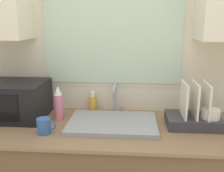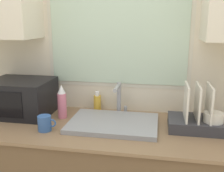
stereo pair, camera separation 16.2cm
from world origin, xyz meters
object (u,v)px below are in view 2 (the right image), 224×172
spray_bottle (62,102)px  mug_near_sink (45,123)px  soap_bottle (97,103)px  dish_rack (198,119)px  faucet (119,96)px  microwave (21,97)px

spray_bottle → mug_near_sink: (-0.03, -0.24, -0.07)m
spray_bottle → soap_bottle: bearing=41.3°
dish_rack → soap_bottle: size_ratio=2.24×
mug_near_sink → faucet: bearing=41.7°
faucet → spray_bottle: spray_bottle is taller
microwave → soap_bottle: 0.56m
mug_near_sink → dish_rack: bearing=11.5°
soap_bottle → mug_near_sink: 0.48m
faucet → microwave: bearing=-171.6°
dish_rack → spray_bottle: 0.92m
mug_near_sink → soap_bottle: bearing=60.8°
faucet → soap_bottle: size_ratio=1.54×
spray_bottle → mug_near_sink: bearing=-96.1°
soap_bottle → microwave: bearing=-163.3°
dish_rack → mug_near_sink: size_ratio=2.91×
faucet → microwave: 0.72m
faucet → spray_bottle: size_ratio=0.98×
soap_bottle → mug_near_sink: size_ratio=1.30×
spray_bottle → soap_bottle: spray_bottle is taller
microwave → faucet: bearing=8.4°
faucet → dish_rack: size_ratio=0.69×
microwave → dish_rack: size_ratio=1.29×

